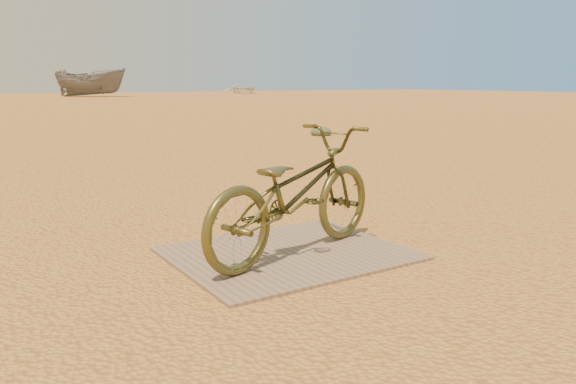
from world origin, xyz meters
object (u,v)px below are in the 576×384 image
plywood_board (288,253)px  bicycle (294,193)px  boat_mid_right (91,82)px  boat_far_right (244,89)px

plywood_board → bicycle: size_ratio=0.94×
plywood_board → boat_mid_right: boat_mid_right is taller
bicycle → boat_mid_right: boat_mid_right is taller
plywood_board → boat_mid_right: 45.42m
boat_far_right → bicycle: bearing=-106.2°
bicycle → boat_mid_right: size_ratio=0.29×
boat_mid_right → boat_far_right: size_ratio=1.24×
bicycle → boat_far_right: boat_far_right is taller
plywood_board → boat_mid_right: bearing=78.0°
plywood_board → bicycle: bearing=-80.8°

